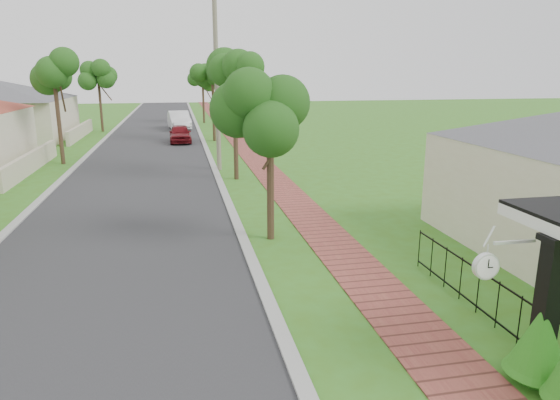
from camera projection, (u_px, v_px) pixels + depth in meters
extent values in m
plane|color=#3D6E1A|center=(259.00, 376.00, 8.41)|extent=(160.00, 160.00, 0.00)
cube|color=#28282B|center=(145.00, 167.00, 26.81)|extent=(7.00, 120.00, 0.02)
cube|color=#9E9E99|center=(213.00, 165.00, 27.52)|extent=(0.30, 120.00, 0.10)
cube|color=#9E9E99|center=(73.00, 170.00, 26.11)|extent=(0.30, 120.00, 0.10)
cube|color=#994C3D|center=(259.00, 163.00, 28.02)|extent=(1.50, 120.00, 0.03)
cube|color=black|center=(546.00, 309.00, 8.03)|extent=(0.30, 0.30, 2.52)
cube|color=black|center=(537.00, 372.00, 8.32)|extent=(0.48, 0.48, 0.24)
cube|color=black|center=(557.00, 239.00, 7.73)|extent=(0.42, 0.42, 0.10)
cube|color=black|center=(522.00, 298.00, 9.13)|extent=(0.03, 8.00, 0.03)
cube|color=black|center=(517.00, 338.00, 9.33)|extent=(0.03, 8.00, 0.03)
cylinder|color=black|center=(545.00, 339.00, 8.61)|extent=(0.02, 0.02, 1.00)
cylinder|color=black|center=(519.00, 321.00, 9.24)|extent=(0.02, 0.02, 1.00)
cylinder|color=black|center=(497.00, 305.00, 9.87)|extent=(0.02, 0.02, 1.00)
cylinder|color=black|center=(478.00, 291.00, 10.50)|extent=(0.02, 0.02, 1.00)
cylinder|color=black|center=(461.00, 278.00, 11.14)|extent=(0.02, 0.02, 1.00)
cylinder|color=black|center=(445.00, 267.00, 11.77)|extent=(0.02, 0.02, 1.00)
cylinder|color=black|center=(432.00, 257.00, 12.40)|extent=(0.02, 0.02, 1.00)
cylinder|color=black|center=(419.00, 248.00, 13.03)|extent=(0.02, 0.02, 1.00)
cylinder|color=#382619|center=(235.00, 132.00, 23.32)|extent=(0.22, 0.22, 4.55)
sphere|color=#214E14|center=(234.00, 79.00, 22.72)|extent=(1.70, 1.70, 1.70)
cylinder|color=#382619|center=(213.00, 108.00, 36.57)|extent=(0.22, 0.22, 4.90)
sphere|color=#214E14|center=(212.00, 71.00, 35.92)|extent=(1.70, 1.70, 1.70)
cylinder|color=#382619|center=(203.00, 102.00, 49.94)|extent=(0.22, 0.22, 4.20)
sphere|color=#214E14|center=(203.00, 79.00, 49.39)|extent=(1.70, 1.70, 1.70)
cylinder|color=#382619|center=(59.00, 120.00, 27.23)|extent=(0.22, 0.22, 4.90)
sphere|color=#214E14|center=(53.00, 71.00, 26.59)|extent=(1.70, 1.70, 1.70)
cylinder|color=#382619|center=(101.00, 105.00, 42.46)|extent=(0.22, 0.22, 4.55)
sphere|color=#214E14|center=(98.00, 76.00, 41.86)|extent=(1.70, 1.70, 1.70)
sphere|color=#155C12|center=(536.00, 365.00, 8.19)|extent=(0.80, 0.80, 0.80)
cone|color=#155C12|center=(540.00, 336.00, 8.06)|extent=(0.91, 0.91, 1.08)
cube|color=#BFB299|center=(31.00, 162.00, 25.60)|extent=(0.25, 10.00, 1.00)
cube|color=#BFB299|center=(81.00, 131.00, 38.89)|extent=(0.25, 10.00, 1.00)
imported|color=maroon|center=(180.00, 134.00, 36.09)|extent=(1.58, 3.78, 1.28)
imported|color=white|center=(179.00, 120.00, 44.38)|extent=(2.16, 5.01, 1.60)
cylinder|color=#382619|center=(270.00, 179.00, 14.88)|extent=(0.22, 0.22, 3.76)
sphere|color=#235518|center=(270.00, 112.00, 14.39)|extent=(1.87, 1.87, 1.87)
cylinder|color=gray|center=(217.00, 83.00, 25.08)|extent=(0.24, 0.24, 8.87)
cube|color=silver|center=(515.00, 242.00, 8.07)|extent=(0.75, 0.05, 0.05)
cylinder|color=silver|center=(487.00, 254.00, 8.02)|extent=(0.02, 0.02, 0.32)
cylinder|color=silver|center=(486.00, 266.00, 8.07)|extent=(0.45, 0.10, 0.45)
cylinder|color=white|center=(488.00, 267.00, 8.02)|extent=(0.38, 0.01, 0.38)
cylinder|color=white|center=(484.00, 265.00, 8.13)|extent=(0.38, 0.01, 0.38)
cube|color=black|center=(489.00, 264.00, 7.99)|extent=(0.01, 0.01, 0.15)
cube|color=black|center=(491.00, 268.00, 8.02)|extent=(0.10, 0.01, 0.02)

